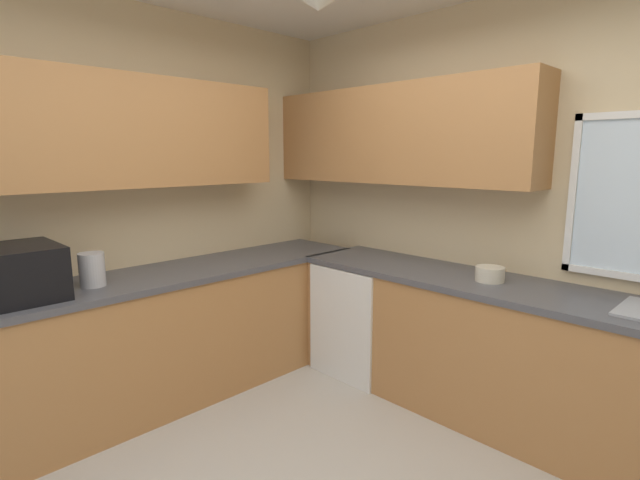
# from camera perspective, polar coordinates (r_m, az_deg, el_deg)

# --- Properties ---
(room_shell) EXTENTS (3.97, 3.69, 2.71)m
(room_shell) POSITION_cam_1_polar(r_m,az_deg,el_deg) (2.42, 2.22, 13.09)
(room_shell) COLOR beige
(room_shell) RESTS_ON ground_plane
(counter_run_left) EXTENTS (0.65, 3.30, 0.89)m
(counter_run_left) POSITION_cam_1_polar(r_m,az_deg,el_deg) (3.40, -20.08, -11.36)
(counter_run_left) COLOR #AD7542
(counter_run_left) RESTS_ON ground_plane
(counter_run_back) EXTENTS (3.06, 0.65, 0.89)m
(counter_run_back) POSITION_cam_1_polar(r_m,az_deg,el_deg) (3.19, 22.52, -12.95)
(counter_run_back) COLOR #AD7542
(counter_run_back) RESTS_ON ground_plane
(dishwasher) EXTENTS (0.60, 0.60, 0.84)m
(dishwasher) POSITION_cam_1_polar(r_m,az_deg,el_deg) (3.74, 5.43, -9.17)
(dishwasher) COLOR white
(dishwasher) RESTS_ON ground_plane
(microwave) EXTENTS (0.48, 0.36, 0.29)m
(microwave) POSITION_cam_1_polar(r_m,az_deg,el_deg) (3.04, -32.20, -3.27)
(microwave) COLOR black
(microwave) RESTS_ON counter_run_left
(kettle) EXTENTS (0.15, 0.15, 0.20)m
(kettle) POSITION_cam_1_polar(r_m,az_deg,el_deg) (3.12, -25.72, -3.23)
(kettle) COLOR #B7B7BC
(kettle) RESTS_ON counter_run_left
(bowl) EXTENTS (0.18, 0.18, 0.09)m
(bowl) POSITION_cam_1_polar(r_m,az_deg,el_deg) (3.12, 19.74, -3.86)
(bowl) COLOR beige
(bowl) RESTS_ON counter_run_back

